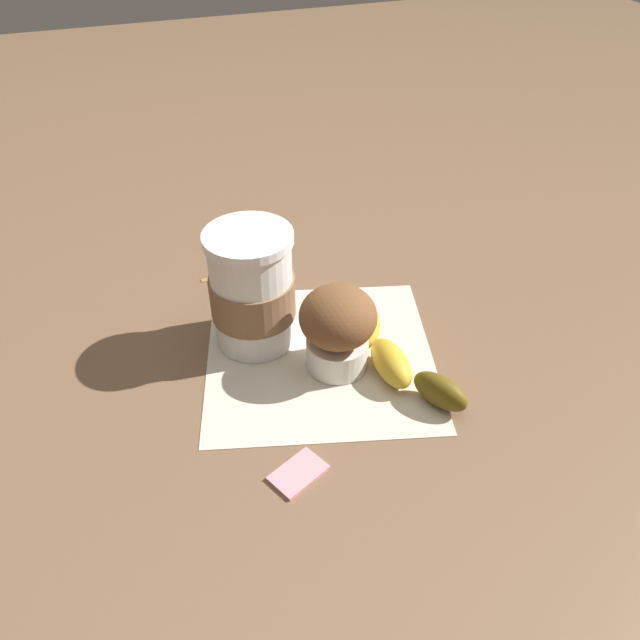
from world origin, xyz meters
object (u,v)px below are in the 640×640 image
at_px(coffee_cup, 252,290).
at_px(banana, 397,360).
at_px(muffin, 338,326).
at_px(sugar_packet, 298,472).

height_order(coffee_cup, banana, coffee_cup).
bearing_deg(muffin, banana, -30.21).
height_order(coffee_cup, sugar_packet, coffee_cup).
relative_size(banana, sugar_packet, 3.63).
distance_m(coffee_cup, banana, 0.17).
bearing_deg(muffin, sugar_packet, -124.16).
bearing_deg(banana, sugar_packet, -146.78).
height_order(muffin, sugar_packet, muffin).
bearing_deg(sugar_packet, banana, 33.22).
relative_size(muffin, banana, 0.53).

